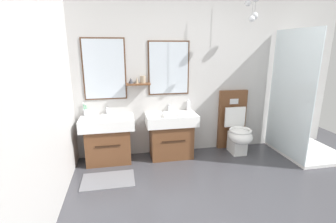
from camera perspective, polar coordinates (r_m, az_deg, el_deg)
wall_back at (r=4.07m, az=8.88°, el=10.40°), size 4.42×0.63×2.79m
wall_left at (r=2.05m, az=-32.69°, el=3.79°), size 0.12×4.01×2.79m
bath_mat at (r=3.44m, az=-13.65°, el=-15.15°), size 0.68×0.44×0.01m
vanity_sink_left at (r=3.81m, az=-13.66°, el=-5.94°), size 0.78×0.46×0.70m
tap_on_left_sink at (r=3.86m, az=-13.93°, el=0.38°), size 0.03×0.13×0.11m
vanity_sink_right at (r=3.88m, az=0.71°, el=-5.13°), size 0.78×0.46×0.70m
tap_on_right_sink at (r=3.92m, az=0.24°, el=1.07°), size 0.03×0.13×0.11m
toilet at (r=4.22m, az=15.41°, el=-4.03°), size 0.48×0.62×1.00m
toothbrush_cup at (r=3.88m, az=-18.49°, el=-0.13°), size 0.07×0.07×0.20m
soap_dispenser at (r=3.99m, az=4.75°, el=1.38°), size 0.06×0.06×0.19m
folded_hand_towel at (r=3.64m, az=0.53°, el=-0.80°), size 0.22×0.16×0.04m
shower_tray at (r=4.47m, az=28.41°, el=-3.80°), size 0.93×0.98×1.95m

